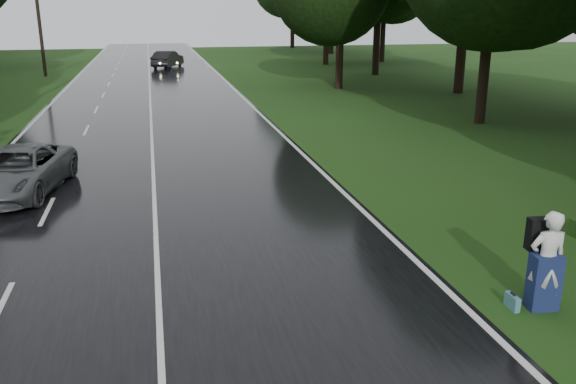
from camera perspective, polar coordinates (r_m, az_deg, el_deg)
name	(u,v)px	position (r m, az deg, el deg)	size (l,w,h in m)	color
ground	(161,350)	(10.82, -12.04, -14.48)	(160.00, 160.00, 0.00)	#1D3F12
road	(151,128)	(29.77, -12.89, 5.98)	(12.00, 140.00, 0.04)	black
lane_center	(151,127)	(29.77, -12.89, 6.03)	(0.12, 140.00, 0.01)	silver
grey_car	(18,171)	(20.34, -24.33, 1.84)	(2.35, 5.10, 1.42)	#505356
far_car	(168,59)	(59.55, -11.39, 12.31)	(1.65, 4.72, 1.55)	black
hitchhiker	(546,264)	(12.49, 23.35, -6.31)	(0.77, 0.71, 2.00)	silver
suitcase	(512,302)	(12.58, 20.58, -9.76)	(0.12, 0.40, 0.29)	teal
utility_pole_far	(46,76)	(55.15, -22.08, 10.18)	(1.80, 0.28, 10.60)	black
tree_right_d	(479,123)	(31.92, 17.75, 6.30)	(8.98, 8.98, 14.02)	black
tree_right_e	(339,89)	(43.60, 4.86, 9.79)	(7.55, 7.55, 11.79)	black
tree_right_f	(326,64)	(62.10, 3.60, 12.04)	(8.83, 8.83, 13.80)	black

